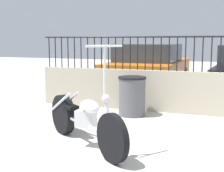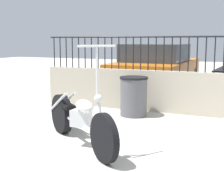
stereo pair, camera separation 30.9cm
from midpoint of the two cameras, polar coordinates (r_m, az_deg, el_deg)
name	(u,v)px [view 2 (the right image)]	position (r m, az deg, el deg)	size (l,w,h in m)	color
motorcycle_silver	(77,118)	(4.67, -4.60, -5.87)	(1.79, 1.40, 1.48)	black
trash_bin	(134,96)	(6.37, 5.37, -1.88)	(0.57, 0.57, 0.80)	#56565B
car_orange	(157,67)	(9.68, 9.12, 3.39)	(1.93, 4.20, 1.42)	black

